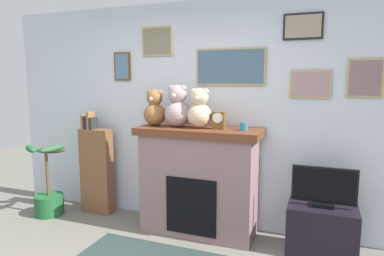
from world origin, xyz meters
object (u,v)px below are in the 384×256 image
teddy_bear_grey (177,108)px  potted_plant (48,193)px  bookshelf (96,169)px  teddy_bear_cream (155,109)px  candle_jar (244,126)px  teddy_bear_brown (200,110)px  fireplace (199,180)px  mantel_clock (219,120)px  tv_stand (321,230)px  television (324,188)px

teddy_bear_grey → potted_plant: bearing=-172.9°
bookshelf → teddy_bear_cream: 1.21m
potted_plant → candle_jar: size_ratio=10.83×
teddy_bear_grey → teddy_bear_brown: teddy_bear_grey is taller
candle_jar → teddy_bear_cream: bearing=-180.0°
teddy_bear_brown → teddy_bear_cream: bearing=180.0°
fireplace → teddy_bear_cream: teddy_bear_cream is taller
fireplace → candle_jar: size_ratio=16.06×
teddy_bear_grey → teddy_bear_brown: size_ratio=1.08×
fireplace → mantel_clock: (0.22, -0.02, 0.69)m
fireplace → tv_stand: bearing=-1.7°
candle_jar → teddy_bear_grey: (-0.75, -0.00, 0.17)m
candle_jar → teddy_bear_brown: bearing=-179.9°
fireplace → candle_jar: candle_jar is taller
potted_plant → mantel_clock: (2.18, 0.21, 1.00)m
television → teddy_bear_cream: 1.96m
mantel_clock → teddy_bear_cream: (-0.76, 0.00, 0.09)m
candle_jar → fireplace: bearing=178.0°
mantel_clock → teddy_bear_brown: teddy_bear_brown is taller
bookshelf → teddy_bear_grey: size_ratio=2.82×
teddy_bear_brown → tv_stand: bearing=-0.9°
potted_plant → mantel_clock: mantel_clock is taller
television → teddy_bear_cream: teddy_bear_cream is taller
bookshelf → tv_stand: size_ratio=2.01×
mantel_clock → teddy_bear_brown: 0.24m
tv_stand → candle_jar: candle_jar is taller
tv_stand → teddy_bear_cream: size_ratio=1.59×
fireplace → teddy_bear_grey: teddy_bear_grey is taller
potted_plant → mantel_clock: 2.41m
television → teddy_bear_brown: teddy_bear_brown is taller
candle_jar → teddy_bear_grey: 0.77m
potted_plant → teddy_bear_cream: (1.43, 0.21, 1.09)m
mantel_clock → tv_stand: bearing=-1.0°
fireplace → potted_plant: (-1.96, -0.23, -0.32)m
bookshelf → potted_plant: bookshelf is taller
candle_jar → teddy_bear_grey: bearing=-180.0°
tv_stand → teddy_bear_cream: teddy_bear_cream is taller
potted_plant → teddy_bear_brown: (1.97, 0.21, 1.10)m
teddy_bear_cream → teddy_bear_grey: bearing=-0.0°
fireplace → teddy_bear_brown: teddy_bear_brown is taller
potted_plant → candle_jar: candle_jar is taller
bookshelf → mantel_clock: bearing=-2.8°
tv_stand → mantel_clock: (-1.07, 0.02, 1.04)m
fireplace → teddy_bear_brown: (0.01, -0.02, 0.79)m
bookshelf → teddy_bear_grey: teddy_bear_grey is taller
fireplace → teddy_bear_grey: size_ratio=2.93×
potted_plant → teddy_bear_grey: (1.71, 0.21, 1.12)m
television → teddy_bear_brown: (-1.29, 0.02, 0.71)m
candle_jar → mantel_clock: 0.28m
candle_jar → mantel_clock: mantel_clock is taller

